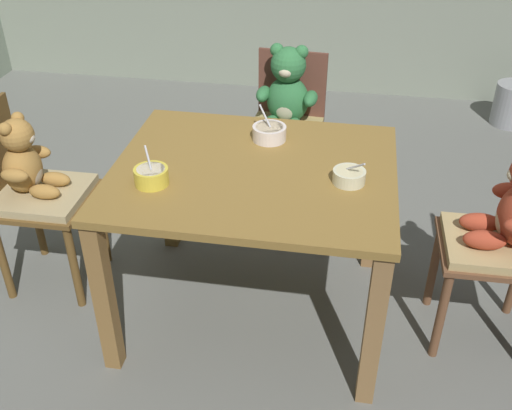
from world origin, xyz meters
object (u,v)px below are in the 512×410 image
(teddy_chair_near_left, at_px, (31,180))
(porridge_bowl_white_far_center, at_px, (269,133))
(dining_table, at_px, (254,193))
(porridge_bowl_cream_near_right, at_px, (349,176))
(teddy_chair_far_center, at_px, (287,106))
(porridge_bowl_yellow_near_left, at_px, (151,176))
(teddy_chair_near_right, at_px, (512,225))

(teddy_chair_near_left, distance_m, porridge_bowl_white_far_center, 1.03)
(dining_table, bearing_deg, porridge_bowl_cream_near_right, -6.94)
(teddy_chair_far_center, height_order, porridge_bowl_yellow_near_left, teddy_chair_far_center)
(teddy_chair_near_left, height_order, teddy_chair_near_right, teddy_chair_near_right)
(teddy_chair_far_center, height_order, porridge_bowl_cream_near_right, teddy_chair_far_center)
(teddy_chair_near_right, distance_m, porridge_bowl_white_far_center, 1.00)
(dining_table, relative_size, teddy_chair_near_right, 1.24)
(porridge_bowl_yellow_near_left, relative_size, porridge_bowl_white_far_center, 0.91)
(porridge_bowl_cream_near_right, bearing_deg, dining_table, 173.06)
(dining_table, xyz_separation_m, teddy_chair_near_left, (-0.97, 0.05, -0.07))
(teddy_chair_near_right, height_order, porridge_bowl_cream_near_right, teddy_chair_near_right)
(porridge_bowl_cream_near_right, distance_m, porridge_bowl_yellow_near_left, 0.71)
(teddy_chair_far_center, bearing_deg, teddy_chair_near_right, 52.37)
(teddy_chair_near_right, xyz_separation_m, porridge_bowl_white_far_center, (-0.95, 0.23, 0.19))
(dining_table, bearing_deg, teddy_chair_far_center, 88.99)
(dining_table, relative_size, porridge_bowl_cream_near_right, 8.95)
(porridge_bowl_white_far_center, bearing_deg, teddy_chair_near_left, -169.16)
(porridge_bowl_yellow_near_left, distance_m, porridge_bowl_white_far_center, 0.55)
(dining_table, distance_m, porridge_bowl_white_far_center, 0.28)
(teddy_chair_far_center, height_order, porridge_bowl_white_far_center, teddy_chair_far_center)
(teddy_chair_far_center, relative_size, teddy_chair_near_right, 1.03)
(teddy_chair_far_center, xyz_separation_m, teddy_chair_near_right, (0.96, -0.87, -0.02))
(teddy_chair_near_right, bearing_deg, teddy_chair_near_left, -1.85)
(teddy_chair_near_left, relative_size, teddy_chair_near_right, 0.98)
(teddy_chair_near_left, xyz_separation_m, porridge_bowl_white_far_center, (0.99, 0.19, 0.21))
(dining_table, relative_size, teddy_chair_near_left, 1.26)
(porridge_bowl_cream_near_right, xyz_separation_m, porridge_bowl_white_far_center, (-0.34, 0.29, 0.01))
(teddy_chair_far_center, xyz_separation_m, porridge_bowl_white_far_center, (0.01, -0.64, 0.16))
(teddy_chair_far_center, height_order, teddy_chair_near_right, teddy_chair_far_center)
(dining_table, xyz_separation_m, porridge_bowl_yellow_near_left, (-0.34, -0.17, 0.15))
(teddy_chair_near_left, distance_m, porridge_bowl_yellow_near_left, 0.70)
(teddy_chair_far_center, relative_size, porridge_bowl_cream_near_right, 7.49)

